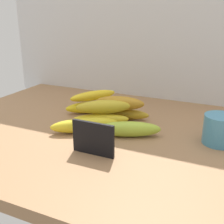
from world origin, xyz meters
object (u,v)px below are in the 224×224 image
Objects in this scene: banana_5 at (103,107)px; coffee_mug at (221,130)px; banana_2 at (101,119)px; banana_4 at (129,129)px; banana_3 at (85,125)px; banana_0 at (94,107)px; banana_6 at (120,103)px; banana_7 at (93,96)px; chalkboard_sign at (93,140)px; banana_1 at (119,113)px.

coffee_mug is at bearing 0.65° from banana_5.
banana_4 is (11.04, -4.53, 0.45)cm from banana_2.
banana_3 is at bearing -166.82° from coffee_mug.
banana_5 is at bearing -47.08° from banana_0.
banana_2 is at bearing -121.90° from banana_6.
banana_6 is 0.91× the size of banana_7.
chalkboard_sign is 1.08× the size of coffee_mug.
chalkboard_sign is at bearing -144.88° from coffee_mug.
chalkboard_sign is 0.66× the size of banana_5.
banana_5 is (-2.44, -6.15, 3.73)cm from banana_1.
coffee_mug reaches higher than banana_0.
banana_2 is 1.03× the size of banana_5.
banana_7 is at bearing 168.64° from coffee_mug.
banana_6 is (-3.40, 24.06, 1.95)cm from chalkboard_sign.
chalkboard_sign is 25.55cm from banana_1.
chalkboard_sign is 30.84cm from banana_0.
banana_3 is (-36.21, -8.48, -1.79)cm from coffee_mug.
banana_7 is at bearing 128.56° from banana_2.
coffee_mug reaches higher than banana_4.
banana_3 is (-1.54, -7.16, 0.41)cm from banana_2.
banana_6 is (0.83, -1.06, 3.99)cm from banana_1.
banana_6 is (5.29, 13.18, 3.67)cm from banana_3.
chalkboard_sign reaches higher than banana_5.
banana_5 is at bearing -46.95° from banana_7.
banana_1 is 11.81cm from banana_7.
coffee_mug reaches higher than banana_2.
banana_0 reaches higher than banana_1.
banana_6 reaches higher than banana_0.
chalkboard_sign is at bearing -81.95° from banana_6.
chalkboard_sign is 0.63× the size of banana_2.
banana_0 is 1.18× the size of banana_5.
banana_6 is at bearing -18.32° from banana_7.
banana_0 is 11.82cm from banana_5.
banana_7 is (-11.62, 3.85, -0.06)cm from banana_6.
banana_6 is at bearing 57.29° from banana_5.
coffee_mug is (27.52, 19.36, 0.07)cm from chalkboard_sign.
banana_1 is at bearing 72.64° from banana_3.
banana_5 is (2.02, 8.09, 3.42)cm from banana_3.
banana_5 is 1.08× the size of banana_6.
banana_7 is at bearing 133.05° from banana_5.
banana_1 is at bearing 68.39° from banana_5.
banana_6 is at bearing -51.72° from banana_1.
banana_4 reaches higher than banana_0.
banana_5 is (-34.20, -0.39, 1.63)cm from coffee_mug.
chalkboard_sign reaches higher than banana_3.
banana_0 is 1.10× the size of banana_4.
banana_5 is at bearing 152.65° from banana_4.
coffee_mug is at bearing 35.12° from chalkboard_sign.
banana_4 is (3.88, 13.51, -1.68)cm from chalkboard_sign.
banana_4 is at bearing -166.10° from coffee_mug.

